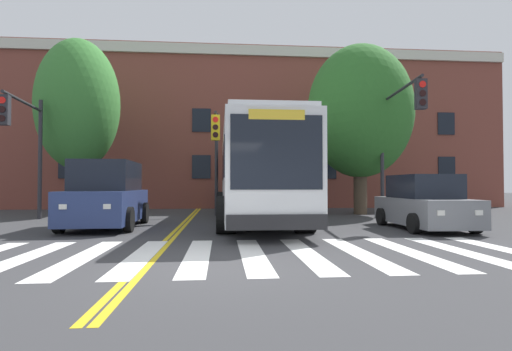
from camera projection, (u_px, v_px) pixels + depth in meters
ground_plane at (212, 267)px, 6.88m from camera, size 120.00×120.00×0.00m
crosswalk at (253, 254)px, 8.07m from camera, size 11.57×4.24×0.01m
lane_line_yellow_inner at (195, 211)px, 21.84m from camera, size 0.12×36.00×0.01m
lane_line_yellow_outer at (198, 211)px, 21.85m from camera, size 0.12×36.00×0.01m
city_bus at (254, 174)px, 15.47m from camera, size 2.89×12.38×3.45m
car_navy_near_lane at (107, 196)px, 13.22m from camera, size 2.30×4.73×2.19m
car_grey_far_lane at (424, 204)px, 12.79m from camera, size 2.12×4.14×1.74m
car_teal_behind_bus at (235, 193)px, 24.96m from camera, size 2.28×4.37×1.95m
traffic_light_near_corner at (396, 126)px, 15.70m from camera, size 0.66×4.47×5.57m
traffic_light_far_corner at (26, 134)px, 15.01m from camera, size 0.57×3.64×4.94m
traffic_light_overhead at (216, 145)px, 17.24m from camera, size 0.34×2.81×4.72m
street_tree_curbside_large at (360, 112)px, 19.28m from camera, size 7.01×7.07×8.18m
street_tree_curbside_small at (78, 105)px, 18.78m from camera, size 5.26×5.57×8.28m
building_facade at (205, 135)px, 28.61m from camera, size 38.21×9.86×9.95m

